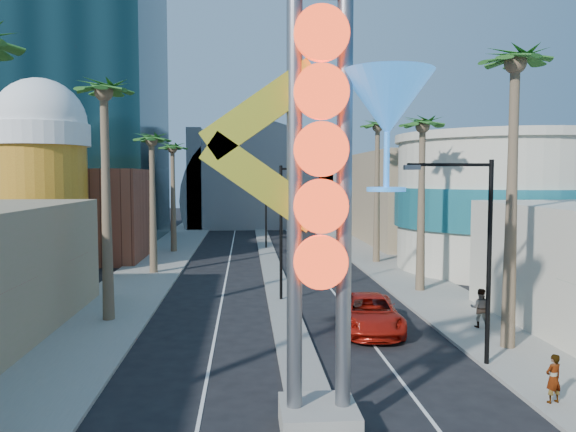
# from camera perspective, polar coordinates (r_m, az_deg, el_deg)

# --- Properties ---
(sidewalk_west) EXTENTS (5.00, 100.00, 0.15)m
(sidewalk_west) POSITION_cam_1_polar(r_m,az_deg,el_deg) (48.69, -13.12, -4.68)
(sidewalk_west) COLOR gray
(sidewalk_west) RESTS_ON ground
(sidewalk_east) EXTENTS (5.00, 100.00, 0.15)m
(sidewalk_east) POSITION_cam_1_polar(r_m,az_deg,el_deg) (49.49, 9.24, -4.49)
(sidewalk_east) COLOR gray
(sidewalk_east) RESTS_ON ground
(median) EXTENTS (1.60, 84.00, 0.15)m
(median) POSITION_cam_1_polar(r_m,az_deg,el_deg) (51.13, -1.99, -4.16)
(median) COLOR gray
(median) RESTS_ON ground
(hotel_tower) EXTENTS (20.00, 20.00, 50.00)m
(hotel_tower) POSITION_cam_1_polar(r_m,az_deg,el_deg) (69.84, -21.95, 18.37)
(hotel_tower) COLOR black
(hotel_tower) RESTS_ON ground
(brick_filler_west) EXTENTS (10.00, 10.00, 8.00)m
(brick_filler_west) POSITION_cam_1_polar(r_m,az_deg,el_deg) (52.56, -19.71, 0.13)
(brick_filler_west) COLOR brown
(brick_filler_west) RESTS_ON ground
(filler_east) EXTENTS (10.00, 20.00, 10.00)m
(filler_east) POSITION_cam_1_polar(r_m,az_deg,el_deg) (63.25, 12.26, 1.80)
(filler_east) COLOR #958660
(filler_east) RESTS_ON ground
(beer_mug) EXTENTS (7.00, 7.00, 14.50)m
(beer_mug) POSITION_cam_1_polar(r_m,az_deg,el_deg) (45.11, -23.75, 4.31)
(beer_mug) COLOR #B56B18
(beer_mug) RESTS_ON ground
(turquoise_building) EXTENTS (16.60, 16.60, 10.60)m
(turquoise_building) POSITION_cam_1_polar(r_m,az_deg,el_deg) (47.11, 20.87, 1.20)
(turquoise_building) COLOR beige
(turquoise_building) RESTS_ON ground
(canopy) EXTENTS (22.00, 16.00, 22.00)m
(canopy) POSITION_cam_1_polar(r_m,az_deg,el_deg) (84.65, -2.95, 1.96)
(canopy) COLOR slate
(canopy) RESTS_ON ground
(neon_sign) EXTENTS (6.53, 2.60, 12.55)m
(neon_sign) POSITION_cam_1_polar(r_m,az_deg,el_deg) (15.79, 6.18, 3.82)
(neon_sign) COLOR gray
(neon_sign) RESTS_ON ground
(streetlight_0) EXTENTS (3.79, 0.25, 8.00)m
(streetlight_0) POSITION_cam_1_polar(r_m,az_deg,el_deg) (32.77, 0.24, -0.31)
(streetlight_0) COLOR black
(streetlight_0) RESTS_ON ground
(streetlight_1) EXTENTS (3.79, 0.25, 8.00)m
(streetlight_1) POSITION_cam_1_polar(r_m,az_deg,el_deg) (56.64, -2.81, 1.51)
(streetlight_1) COLOR black
(streetlight_1) RESTS_ON ground
(streetlight_2) EXTENTS (3.45, 0.25, 8.00)m
(streetlight_2) POSITION_cam_1_polar(r_m,az_deg,el_deg) (22.51, 18.69, -2.63)
(streetlight_2) COLOR black
(streetlight_2) RESTS_ON ground
(palm_1) EXTENTS (2.40, 2.40, 12.70)m
(palm_1) POSITION_cam_1_polar(r_m,az_deg,el_deg) (29.60, -18.18, 10.55)
(palm_1) COLOR brown
(palm_1) RESTS_ON ground
(palm_2) EXTENTS (2.40, 2.40, 11.20)m
(palm_2) POSITION_cam_1_polar(r_m,az_deg,el_deg) (43.18, -13.68, 6.73)
(palm_2) COLOR brown
(palm_2) RESTS_ON ground
(palm_3) EXTENTS (2.40, 2.40, 11.20)m
(palm_3) POSITION_cam_1_polar(r_m,az_deg,el_deg) (55.05, -11.65, 6.16)
(palm_3) COLOR brown
(palm_3) RESTS_ON ground
(palm_5) EXTENTS (2.40, 2.40, 13.20)m
(palm_5) POSITION_cam_1_polar(r_m,az_deg,el_deg) (25.44, 22.06, 12.58)
(palm_5) COLOR brown
(palm_5) RESTS_ON ground
(palm_6) EXTENTS (2.40, 2.40, 11.70)m
(palm_6) POSITION_cam_1_polar(r_m,az_deg,el_deg) (36.39, 13.50, 7.97)
(palm_6) COLOR brown
(palm_6) RESTS_ON ground
(palm_7) EXTENTS (2.40, 2.40, 12.70)m
(palm_7) POSITION_cam_1_polar(r_m,az_deg,el_deg) (47.99, 9.09, 8.12)
(palm_7) COLOR brown
(palm_7) RESTS_ON ground
(red_pickup) EXTENTS (3.29, 6.27, 1.68)m
(red_pickup) POSITION_cam_1_polar(r_m,az_deg,el_deg) (27.43, 8.23, -9.76)
(red_pickup) COLOR #B4190D
(red_pickup) RESTS_ON ground
(pedestrian_a) EXTENTS (0.66, 0.52, 1.58)m
(pedestrian_a) POSITION_cam_1_polar(r_m,az_deg,el_deg) (20.42, 25.36, -14.69)
(pedestrian_a) COLOR gray
(pedestrian_a) RESTS_ON sidewalk_east
(pedestrian_b) EXTENTS (1.11, 1.01, 1.87)m
(pedestrian_b) POSITION_cam_1_polar(r_m,az_deg,el_deg) (28.67, 18.93, -8.83)
(pedestrian_b) COLOR gray
(pedestrian_b) RESTS_ON sidewalk_east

